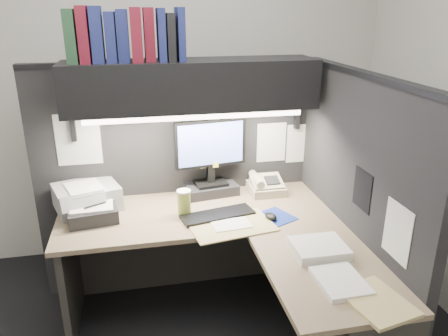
% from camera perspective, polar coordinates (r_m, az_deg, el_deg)
% --- Properties ---
extents(wall_back, '(3.50, 0.04, 2.70)m').
position_cam_1_polar(wall_back, '(3.49, -7.91, 10.20)').
color(wall_back, silver).
rests_on(wall_back, floor).
extents(partition_back, '(1.90, 0.06, 1.60)m').
position_cam_1_polar(partition_back, '(3.09, -6.08, -1.66)').
color(partition_back, black).
rests_on(partition_back, floor).
extents(partition_right, '(0.06, 1.50, 1.60)m').
position_cam_1_polar(partition_right, '(2.69, 16.40, -5.90)').
color(partition_right, black).
rests_on(partition_right, floor).
extents(desk, '(1.70, 1.53, 0.73)m').
position_cam_1_polar(desk, '(2.53, 5.90, -16.34)').
color(desk, '#806551').
rests_on(desk, floor).
extents(overhead_shelf, '(1.55, 0.34, 0.30)m').
position_cam_1_polar(overhead_shelf, '(2.74, -4.21, 10.79)').
color(overhead_shelf, black).
rests_on(overhead_shelf, partition_back).
extents(task_light_tube, '(1.32, 0.04, 0.04)m').
position_cam_1_polar(task_light_tube, '(2.64, -3.70, 6.66)').
color(task_light_tube, white).
rests_on(task_light_tube, overhead_shelf).
extents(monitor, '(0.49, 0.26, 0.53)m').
position_cam_1_polar(monitor, '(2.96, -1.73, 0.36)').
color(monitor, black).
rests_on(monitor, desk).
extents(keyboard, '(0.47, 0.24, 0.02)m').
position_cam_1_polar(keyboard, '(2.71, -0.83, -6.15)').
color(keyboard, black).
rests_on(keyboard, desk).
extents(mousepad, '(0.31, 0.30, 0.00)m').
position_cam_1_polar(mousepad, '(2.72, 6.37, -6.48)').
color(mousepad, navy).
rests_on(mousepad, desk).
extents(mouse, '(0.09, 0.11, 0.04)m').
position_cam_1_polar(mouse, '(2.69, 6.12, -6.28)').
color(mouse, black).
rests_on(mouse, mousepad).
extents(telephone, '(0.23, 0.24, 0.10)m').
position_cam_1_polar(telephone, '(3.06, 5.53, -2.35)').
color(telephone, '#C0B294').
rests_on(telephone, desk).
extents(coffee_cup, '(0.10, 0.10, 0.15)m').
position_cam_1_polar(coffee_cup, '(2.72, -5.23, -4.64)').
color(coffee_cup, '#A3AA44').
rests_on(coffee_cup, desk).
extents(printer, '(0.46, 0.43, 0.15)m').
position_cam_1_polar(printer, '(2.94, -17.48, -3.60)').
color(printer, '#949799').
rests_on(printer, desk).
extents(notebook_stack, '(0.32, 0.28, 0.09)m').
position_cam_1_polar(notebook_stack, '(2.78, -16.79, -5.70)').
color(notebook_stack, black).
rests_on(notebook_stack, desk).
extents(open_folder, '(0.53, 0.39, 0.01)m').
position_cam_1_polar(open_folder, '(2.61, 0.96, -7.50)').
color(open_folder, tan).
rests_on(open_folder, desk).
extents(paper_stack_a, '(0.28, 0.24, 0.05)m').
position_cam_1_polar(paper_stack_a, '(2.38, 12.27, -10.24)').
color(paper_stack_a, white).
rests_on(paper_stack_a, desk).
extents(paper_stack_b, '(0.22, 0.27, 0.03)m').
position_cam_1_polar(paper_stack_b, '(2.18, 14.95, -14.14)').
color(paper_stack_b, white).
rests_on(paper_stack_b, desk).
extents(manila_stack, '(0.30, 0.35, 0.02)m').
position_cam_1_polar(manila_stack, '(2.10, 19.30, -16.16)').
color(manila_stack, tan).
rests_on(manila_stack, desk).
extents(binder_row, '(0.66, 0.26, 0.31)m').
position_cam_1_polar(binder_row, '(2.68, -12.86, 16.55)').
color(binder_row, '#22442B').
rests_on(binder_row, overhead_shelf).
extents(pinned_papers, '(1.76, 1.31, 0.51)m').
position_cam_1_polar(pinned_papers, '(2.73, 2.76, 1.08)').
color(pinned_papers, white).
rests_on(pinned_papers, partition_back).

